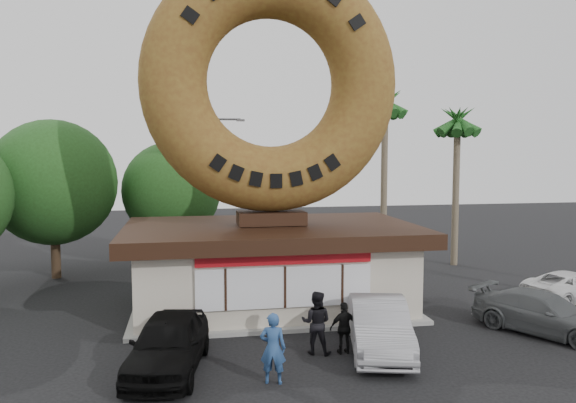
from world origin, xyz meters
The scene contains 15 objects.
ground centered at (0.00, 0.00, 0.00)m, with size 90.00×90.00×0.00m, color black.
donut_shop centered at (0.00, 5.98, 1.77)m, with size 11.20×7.20×3.80m.
giant_donut centered at (0.00, 6.00, 8.71)m, with size 9.82×9.82×2.50m, color brown.
tree_west centered at (-9.50, 13.00, 4.64)m, with size 6.00×6.00×7.65m.
tree_mid centered at (-4.00, 15.00, 4.02)m, with size 5.20×5.20×6.63m.
palm_near centered at (7.50, 14.00, 8.41)m, with size 2.60×2.60×9.75m.
palm_far centered at (11.00, 12.50, 7.48)m, with size 2.60×2.60×8.75m.
street_lamp centered at (-1.86, 16.00, 4.48)m, with size 2.11×0.20×8.00m.
person_left centered at (-1.05, -1.19, 0.95)m, with size 0.69×0.46×1.90m, color navy.
person_center centered at (0.58, 0.76, 0.96)m, with size 0.93×0.73×1.92m, color black.
person_right centered at (1.42, 0.60, 0.79)m, with size 0.93×0.39×1.58m, color black.
car_black centered at (-3.79, 0.16, 0.79)m, with size 1.87×4.64×1.58m, color black.
car_silver centered at (2.53, 0.63, 0.79)m, with size 1.68×4.81×1.58m, color #9A9A9E.
car_grey centered at (8.55, 1.22, 0.68)m, with size 1.92×4.72×1.37m, color #545859.
car_white centered at (12.39, 4.84, 0.60)m, with size 1.98×4.30×1.20m, color silver.
Camera 1 is at (-3.23, -15.39, 6.11)m, focal length 35.00 mm.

